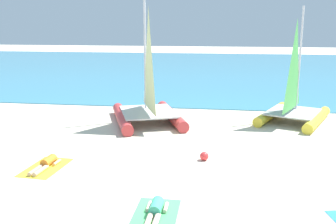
{
  "coord_description": "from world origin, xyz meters",
  "views": [
    {
      "loc": [
        2.19,
        -9.84,
        4.67
      ],
      "look_at": [
        0.0,
        4.95,
        1.2
      ],
      "focal_mm": 41.04,
      "sensor_mm": 36.0,
      "label": 1
    }
  ],
  "objects_px": {
    "sailboat_yellow": "(294,105)",
    "sailboat_red": "(148,104)",
    "sunbather_left": "(46,163)",
    "towel_left": "(46,167)",
    "sunbather_middle": "(155,210)",
    "beach_ball": "(204,156)",
    "towel_middle": "(155,216)"
  },
  "relations": [
    {
      "from": "sunbather_left",
      "to": "sailboat_yellow",
      "type": "bearing_deg",
      "value": 43.0
    },
    {
      "from": "sailboat_yellow",
      "to": "sailboat_red",
      "type": "distance_m",
      "value": 7.02
    },
    {
      "from": "sailboat_yellow",
      "to": "sunbather_middle",
      "type": "distance_m",
      "value": 11.27
    },
    {
      "from": "sailboat_red",
      "to": "towel_middle",
      "type": "height_order",
      "value": "sailboat_red"
    },
    {
      "from": "sailboat_red",
      "to": "sunbather_middle",
      "type": "distance_m",
      "value": 9.14
    },
    {
      "from": "towel_middle",
      "to": "sunbather_middle",
      "type": "xyz_separation_m",
      "value": [
        -0.0,
        0.07,
        0.13
      ]
    },
    {
      "from": "towel_left",
      "to": "beach_ball",
      "type": "relative_size",
      "value": 6.22
    },
    {
      "from": "sunbather_left",
      "to": "sunbather_middle",
      "type": "height_order",
      "value": "same"
    },
    {
      "from": "sailboat_red",
      "to": "sailboat_yellow",
      "type": "bearing_deg",
      "value": -10.81
    },
    {
      "from": "sailboat_yellow",
      "to": "towel_left",
      "type": "bearing_deg",
      "value": -117.45
    },
    {
      "from": "sunbather_middle",
      "to": "beach_ball",
      "type": "height_order",
      "value": "sunbather_middle"
    },
    {
      "from": "sailboat_red",
      "to": "towel_left",
      "type": "relative_size",
      "value": 3.17
    },
    {
      "from": "sailboat_red",
      "to": "sunbather_middle",
      "type": "height_order",
      "value": "sailboat_red"
    },
    {
      "from": "sunbather_left",
      "to": "sailboat_red",
      "type": "bearing_deg",
      "value": 74.36
    },
    {
      "from": "sailboat_yellow",
      "to": "beach_ball",
      "type": "distance_m",
      "value": 7.22
    },
    {
      "from": "sailboat_red",
      "to": "towel_left",
      "type": "height_order",
      "value": "sailboat_red"
    },
    {
      "from": "towel_left",
      "to": "sunbather_middle",
      "type": "height_order",
      "value": "sunbather_middle"
    },
    {
      "from": "sailboat_red",
      "to": "towel_middle",
      "type": "relative_size",
      "value": 3.17
    },
    {
      "from": "sailboat_yellow",
      "to": "sunbather_left",
      "type": "relative_size",
      "value": 3.49
    },
    {
      "from": "sailboat_red",
      "to": "sunbather_left",
      "type": "bearing_deg",
      "value": -130.28
    },
    {
      "from": "towel_middle",
      "to": "beach_ball",
      "type": "relative_size",
      "value": 6.22
    },
    {
      "from": "sailboat_yellow",
      "to": "beach_ball",
      "type": "height_order",
      "value": "sailboat_yellow"
    },
    {
      "from": "towel_left",
      "to": "sunbather_middle",
      "type": "xyz_separation_m",
      "value": [
        4.17,
        -2.63,
        0.13
      ]
    },
    {
      "from": "sailboat_red",
      "to": "towel_left",
      "type": "bearing_deg",
      "value": -130.12
    },
    {
      "from": "sailboat_yellow",
      "to": "sunbather_left",
      "type": "bearing_deg",
      "value": -117.69
    },
    {
      "from": "sailboat_yellow",
      "to": "sunbather_middle",
      "type": "bearing_deg",
      "value": -92.84
    },
    {
      "from": "sailboat_yellow",
      "to": "sunbather_middle",
      "type": "xyz_separation_m",
      "value": [
        -4.93,
        -10.11,
        -0.68
      ]
    },
    {
      "from": "sailboat_yellow",
      "to": "sailboat_red",
      "type": "bearing_deg",
      "value": -146.86
    },
    {
      "from": "sailboat_red",
      "to": "beach_ball",
      "type": "distance_m",
      "value": 5.69
    },
    {
      "from": "sailboat_red",
      "to": "sunbather_left",
      "type": "xyz_separation_m",
      "value": [
        -2.19,
        -6.19,
        -0.77
      ]
    },
    {
      "from": "beach_ball",
      "to": "towel_middle",
      "type": "bearing_deg",
      "value": -103.29
    },
    {
      "from": "sailboat_yellow",
      "to": "sunbather_left",
      "type": "height_order",
      "value": "sailboat_yellow"
    }
  ]
}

